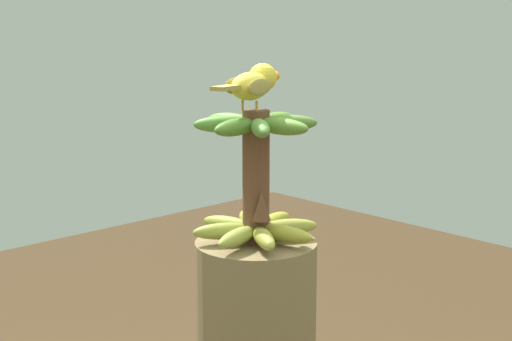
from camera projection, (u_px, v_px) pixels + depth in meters
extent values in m
cylinder|color=brown|center=(256.00, 177.00, 1.50)|extent=(0.05, 0.05, 0.27)
ellipsoid|color=#9AA440|center=(238.00, 237.00, 1.47)|extent=(0.06, 0.13, 0.03)
ellipsoid|color=#9B9D39|center=(264.00, 238.00, 1.46)|extent=(0.12, 0.09, 0.03)
ellipsoid|color=#9B982F|center=(285.00, 234.00, 1.49)|extent=(0.13, 0.06, 0.03)
ellipsoid|color=#999C3A|center=(288.00, 227.00, 1.54)|extent=(0.09, 0.12, 0.03)
ellipsoid|color=#9E9D2F|center=(273.00, 222.00, 1.58)|extent=(0.06, 0.13, 0.03)
ellipsoid|color=#999C38|center=(249.00, 221.00, 1.59)|extent=(0.12, 0.09, 0.03)
ellipsoid|color=#909E36|center=(229.00, 224.00, 1.56)|extent=(0.13, 0.06, 0.03)
ellipsoid|color=olive|center=(223.00, 231.00, 1.51)|extent=(0.09, 0.12, 0.03)
ellipsoid|color=#558939|center=(260.00, 128.00, 1.42)|extent=(0.12, 0.10, 0.03)
ellipsoid|color=#56822D|center=(281.00, 126.00, 1.44)|extent=(0.13, 0.05, 0.03)
ellipsoid|color=#537C30|center=(287.00, 123.00, 1.49)|extent=(0.10, 0.12, 0.03)
ellipsoid|color=#558C2C|center=(274.00, 120.00, 1.53)|extent=(0.05, 0.13, 0.03)
ellipsoid|color=#588334|center=(252.00, 120.00, 1.54)|extent=(0.12, 0.10, 0.03)
ellipsoid|color=#547E2B|center=(232.00, 121.00, 1.52)|extent=(0.13, 0.05, 0.03)
ellipsoid|color=#528C35|center=(225.00, 124.00, 1.47)|extent=(0.10, 0.12, 0.03)
ellipsoid|color=#4E7E2A|center=(236.00, 127.00, 1.43)|extent=(0.05, 0.13, 0.03)
cone|color=brown|center=(262.00, 205.00, 1.48)|extent=(0.04, 0.04, 0.06)
cylinder|color=#C68933|center=(257.00, 106.00, 1.45)|extent=(0.01, 0.01, 0.02)
cylinder|color=#C68933|center=(242.00, 105.00, 1.47)|extent=(0.00, 0.00, 0.02)
ellipsoid|color=gold|center=(250.00, 86.00, 1.46)|extent=(0.08, 0.12, 0.05)
ellipsoid|color=olive|center=(260.00, 87.00, 1.44)|extent=(0.03, 0.08, 0.03)
ellipsoid|color=olive|center=(236.00, 86.00, 1.47)|extent=(0.03, 0.08, 0.03)
cube|color=olive|center=(226.00, 88.00, 1.39)|extent=(0.04, 0.07, 0.01)
sphere|color=gold|center=(263.00, 77.00, 1.49)|extent=(0.06, 0.06, 0.06)
sphere|color=black|center=(256.00, 75.00, 1.51)|extent=(0.01, 0.01, 0.01)
cone|color=orange|center=(272.00, 76.00, 1.52)|extent=(0.03, 0.03, 0.02)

